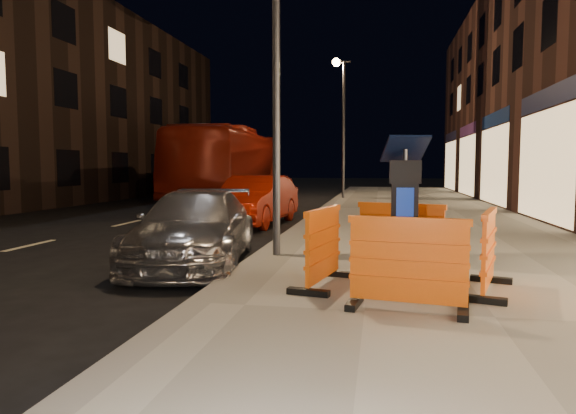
% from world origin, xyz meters
% --- Properties ---
extents(ground_plane, '(120.00, 120.00, 0.00)m').
position_xyz_m(ground_plane, '(0.00, 0.00, 0.00)').
color(ground_plane, black).
rests_on(ground_plane, ground).
extents(sidewalk, '(6.00, 60.00, 0.15)m').
position_xyz_m(sidewalk, '(3.00, 0.00, 0.07)').
color(sidewalk, gray).
rests_on(sidewalk, ground).
extents(kerb, '(0.30, 60.00, 0.15)m').
position_xyz_m(kerb, '(0.00, 0.00, 0.07)').
color(kerb, slate).
rests_on(kerb, ground).
extents(parking_kiosk, '(0.65, 0.65, 1.69)m').
position_xyz_m(parking_kiosk, '(2.18, 1.03, 0.99)').
color(parking_kiosk, black).
rests_on(parking_kiosk, sidewalk).
extents(barrier_front, '(1.27, 0.68, 0.94)m').
position_xyz_m(barrier_front, '(2.18, 0.08, 0.62)').
color(barrier_front, '#ED5B0E').
rests_on(barrier_front, sidewalk).
extents(barrier_back, '(1.30, 0.83, 0.94)m').
position_xyz_m(barrier_back, '(2.18, 1.98, 0.62)').
color(barrier_back, '#ED5B0E').
rests_on(barrier_back, sidewalk).
extents(barrier_kerbside, '(0.74, 1.29, 0.94)m').
position_xyz_m(barrier_kerbside, '(1.23, 1.03, 0.62)').
color(barrier_kerbside, '#ED5B0E').
rests_on(barrier_kerbside, sidewalk).
extents(barrier_bldgside, '(0.81, 1.30, 0.94)m').
position_xyz_m(barrier_bldgside, '(3.13, 1.03, 0.62)').
color(barrier_bldgside, '#ED5B0E').
rests_on(barrier_bldgside, sidewalk).
extents(car_silver, '(2.26, 4.28, 1.18)m').
position_xyz_m(car_silver, '(-1.06, 2.79, 0.00)').
color(car_silver, '#AAAAAF').
rests_on(car_silver, ground).
extents(car_red, '(1.74, 4.13, 1.33)m').
position_xyz_m(car_red, '(-1.42, 8.33, 0.00)').
color(car_red, maroon).
rests_on(car_red, ground).
extents(bus_doubledecker, '(3.25, 11.82, 3.26)m').
position_xyz_m(bus_doubledecker, '(-4.95, 17.92, 0.00)').
color(bus_doubledecker, maroon).
rests_on(bus_doubledecker, ground).
extents(street_lamp_mid, '(0.12, 0.12, 6.00)m').
position_xyz_m(street_lamp_mid, '(0.25, 3.00, 3.15)').
color(street_lamp_mid, '#3F3F44').
rests_on(street_lamp_mid, sidewalk).
extents(street_lamp_far, '(0.12, 0.12, 6.00)m').
position_xyz_m(street_lamp_far, '(0.25, 18.00, 3.15)').
color(street_lamp_far, '#3F3F44').
rests_on(street_lamp_far, sidewalk).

